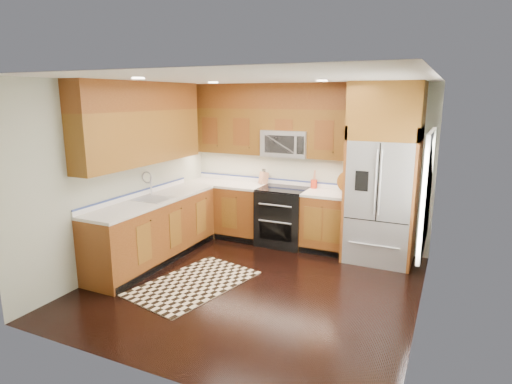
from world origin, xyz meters
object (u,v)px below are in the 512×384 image
at_px(rug, 194,283).
at_px(utensil_crock, 314,182).
at_px(refrigerator, 383,174).
at_px(range, 283,217).
at_px(knife_block, 264,178).

xyz_separation_m(rug, utensil_crock, (0.92, 2.18, 1.03)).
distance_m(refrigerator, utensil_crock, 1.17).
height_order(range, rug, range).
bearing_deg(knife_block, range, -26.13).
distance_m(range, rug, 2.05).
relative_size(refrigerator, rug, 1.59).
bearing_deg(rug, refrigerator, 55.47).
relative_size(range, utensil_crock, 3.22).
distance_m(range, utensil_crock, 0.76).
height_order(refrigerator, utensil_crock, refrigerator).
xyz_separation_m(range, refrigerator, (1.55, -0.04, 0.83)).
relative_size(rug, knife_block, 6.26).
xyz_separation_m(refrigerator, rug, (-2.03, -1.90, -1.30)).
height_order(refrigerator, rug, refrigerator).
bearing_deg(knife_block, rug, -90.94).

